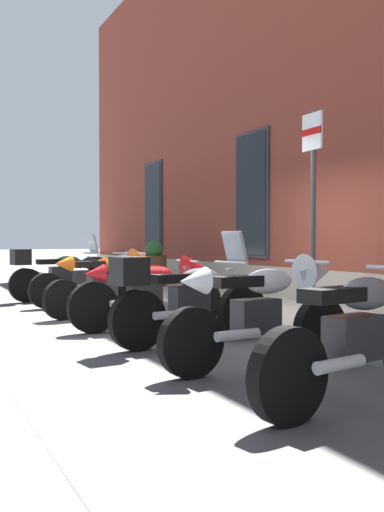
{
  "coord_description": "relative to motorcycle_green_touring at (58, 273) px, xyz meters",
  "views": [
    {
      "loc": [
        7.46,
        -3.97,
        1.19
      ],
      "look_at": [
        -1.06,
        0.15,
        0.94
      ],
      "focal_mm": 41.43,
      "sensor_mm": 36.0,
      "label": 1
    }
  ],
  "objects": [
    {
      "name": "barrel_planter",
      "position": [
        -0.88,
        2.41,
        0.05
      ],
      "size": [
        0.58,
        0.58,
        1.04
      ],
      "color": "brown",
      "rests_on": "sidewalk"
    },
    {
      "name": "motorcycle_green_touring",
      "position": [
        0.0,
        0.0,
        0.0
      ],
      "size": [
        0.68,
        2.15,
        1.31
      ],
      "color": "black",
      "rests_on": "ground_plane"
    },
    {
      "name": "ground_plane",
      "position": [
        4.15,
        1.3,
        -0.55
      ],
      "size": [
        140.0,
        140.0,
        0.0
      ],
      "primitive_type": "plane",
      "color": "#4C4C4F"
    },
    {
      "name": "sidewalk",
      "position": [
        4.15,
        2.42,
        -0.47
      ],
      "size": [
        32.02,
        2.24,
        0.14
      ],
      "primitive_type": "cube",
      "color": "gray",
      "rests_on": "ground_plane"
    },
    {
      "name": "motorcycle_white_sport",
      "position": [
        6.96,
        0.37,
        0.03
      ],
      "size": [
        0.62,
        2.14,
        1.06
      ],
      "color": "black",
      "rests_on": "ground_plane"
    },
    {
      "name": "motorcycle_silver_touring",
      "position": [
        5.58,
        0.16,
        -0.0
      ],
      "size": [
        0.68,
        2.08,
        1.3
      ],
      "color": "black",
      "rests_on": "ground_plane"
    },
    {
      "name": "motorcycle_red_sport",
      "position": [
        4.26,
        0.32,
        -0.01
      ],
      "size": [
        0.62,
        2.2,
        0.98
      ],
      "color": "black",
      "rests_on": "ground_plane"
    },
    {
      "name": "motorcycle_orange_sport",
      "position": [
        2.72,
        0.19,
        0.03
      ],
      "size": [
        0.67,
        2.02,
        1.06
      ],
      "color": "black",
      "rests_on": "ground_plane"
    },
    {
      "name": "motorcycle_black_naked",
      "position": [
        1.25,
        0.3,
        -0.06
      ],
      "size": [
        0.62,
        2.18,
        0.97
      ],
      "color": "black",
      "rests_on": "ground_plane"
    },
    {
      "name": "parking_sign",
      "position": [
        5.88,
        1.7,
        1.26
      ],
      "size": [
        0.36,
        0.07,
        2.59
      ],
      "color": "#4C4C51",
      "rests_on": "sidewalk"
    },
    {
      "name": "motorcycle_grey_naked",
      "position": [
        8.34,
        0.25,
        -0.06
      ],
      "size": [
        0.69,
        2.04,
        1.0
      ],
      "color": "black",
      "rests_on": "ground_plane"
    }
  ]
}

